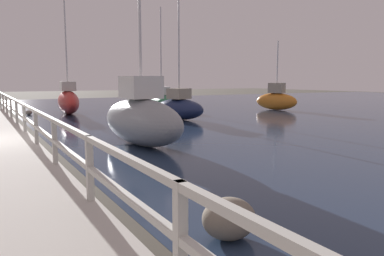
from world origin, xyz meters
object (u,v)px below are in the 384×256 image
object	(u,v)px
sailboat_navy	(179,107)
sailboat_green	(161,100)
sailboat_red	(68,100)
sailboat_gray	(141,119)
sailboat_orange	(276,100)

from	to	relation	value
sailboat_navy	sailboat_green	xyz separation A→B (m)	(2.39, 7.22, -0.02)
sailboat_red	sailboat_green	bearing A→B (deg)	12.56
sailboat_red	sailboat_gray	distance (m)	12.79
sailboat_navy	sailboat_gray	distance (m)	7.79
sailboat_orange	sailboat_red	bearing A→B (deg)	140.77
sailboat_navy	sailboat_red	world-z (taller)	sailboat_navy
sailboat_navy	sailboat_gray	bearing A→B (deg)	-146.36
sailboat_green	sailboat_orange	bearing A→B (deg)	-22.91
sailboat_navy	sailboat_green	size ratio (longest dim) A/B	1.08
sailboat_orange	sailboat_gray	world-z (taller)	sailboat_gray
sailboat_gray	sailboat_green	distance (m)	15.20
sailboat_orange	sailboat_gray	distance (m)	15.96
sailboat_gray	sailboat_navy	bearing A→B (deg)	47.83
sailboat_navy	sailboat_gray	world-z (taller)	sailboat_navy
sailboat_navy	sailboat_orange	size ratio (longest dim) A/B	1.64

